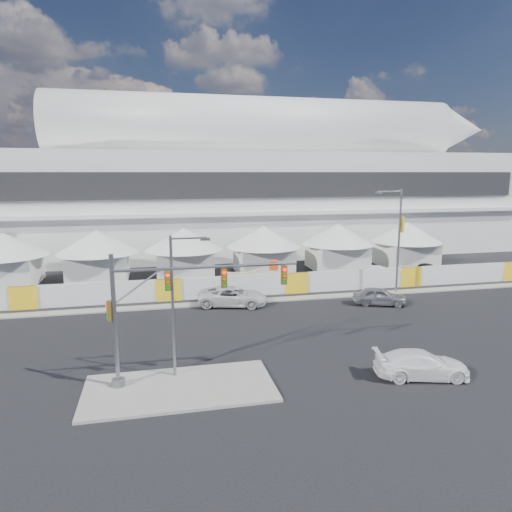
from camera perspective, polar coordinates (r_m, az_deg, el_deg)
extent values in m
plane|color=black|center=(29.14, 2.32, -12.58)|extent=(160.00, 160.00, 0.00)
cube|color=gray|center=(25.57, -9.50, -15.98)|extent=(10.00, 5.00, 0.15)
cube|color=gray|center=(48.26, 21.92, -3.91)|extent=(80.00, 1.20, 0.12)
cube|color=silver|center=(69.67, -0.11, 6.83)|extent=(80.00, 24.00, 14.00)
cube|color=black|center=(57.74, 2.51, 8.86)|extent=(68.00, 0.30, 3.20)
cube|color=silver|center=(57.70, 2.55, 5.37)|extent=(72.00, 0.80, 0.50)
cylinder|color=silver|center=(67.88, 0.26, 15.85)|extent=(57.60, 8.40, 8.40)
cylinder|color=silver|center=(68.31, 1.96, 15.45)|extent=(51.60, 6.80, 6.80)
cylinder|color=silver|center=(68.79, 3.63, 15.05)|extent=(45.60, 5.20, 5.20)
cone|color=silver|center=(81.64, 24.11, 14.21)|extent=(8.00, 7.60, 7.60)
cube|color=silver|center=(53.07, -28.76, -1.60)|extent=(6.00, 6.00, 3.00)
cone|color=silver|center=(52.63, -29.02, 1.27)|extent=(8.40, 8.40, 2.40)
cube|color=silver|center=(51.24, -19.07, -1.27)|extent=(6.00, 6.00, 3.00)
cone|color=silver|center=(50.79, -19.25, 1.72)|extent=(8.40, 8.40, 2.40)
cube|color=silver|center=(50.96, -8.98, -0.88)|extent=(6.00, 6.00, 3.00)
cone|color=silver|center=(50.51, -9.06, 2.13)|extent=(8.40, 8.40, 2.40)
cube|color=silver|center=(52.26, 0.92, -0.47)|extent=(6.00, 6.00, 3.00)
cone|color=silver|center=(51.81, 0.92, 2.47)|extent=(8.40, 8.40, 2.40)
cube|color=silver|center=(55.01, 10.07, -0.08)|extent=(6.00, 6.00, 3.00)
cone|color=silver|center=(54.59, 10.16, 2.71)|extent=(8.40, 8.40, 2.40)
cube|color=silver|center=(59.03, 18.17, 0.27)|extent=(6.00, 6.00, 3.00)
cone|color=silver|center=(58.63, 18.32, 2.87)|extent=(8.40, 8.40, 2.40)
cube|color=silver|center=(43.68, 5.09, -3.36)|extent=(70.00, 0.25, 2.00)
imported|color=#9C9CA0|center=(41.17, 15.16, -4.88)|extent=(3.28, 4.89, 1.55)
imported|color=silver|center=(39.58, -2.93, -5.05)|extent=(4.14, 6.44, 1.65)
imported|color=white|center=(27.92, 19.98, -12.61)|extent=(3.21, 5.56, 1.52)
imported|color=silver|center=(50.70, 15.42, -2.06)|extent=(1.83, 4.60, 1.49)
imported|color=black|center=(55.44, 20.55, -1.42)|extent=(2.97, 4.00, 1.27)
cylinder|color=gray|center=(25.05, -17.24, -7.86)|extent=(0.24, 0.24, 7.16)
cylinder|color=gray|center=(26.28, -16.83, -14.88)|extent=(0.70, 0.70, 0.40)
cylinder|color=gray|center=(24.40, -6.02, -1.39)|extent=(9.82, 0.16, 0.16)
cube|color=#594714|center=(24.40, -10.97, -3.08)|extent=(0.32, 0.22, 1.05)
cube|color=#594714|center=(24.65, -4.01, -2.77)|extent=(0.32, 0.22, 1.05)
cube|color=#594714|center=(25.34, 3.52, -2.40)|extent=(0.32, 0.22, 1.05)
cube|color=#594714|center=(24.90, -17.89, -6.57)|extent=(0.22, 0.32, 1.05)
cylinder|color=slate|center=(25.49, -10.36, -6.32)|extent=(0.16, 0.16, 7.93)
cylinder|color=slate|center=(24.73, -8.40, 2.22)|extent=(1.94, 0.11, 0.11)
cube|color=slate|center=(24.82, -6.37, 2.09)|extent=(0.53, 0.22, 0.13)
cylinder|color=gray|center=(44.86, 17.41, 1.69)|extent=(0.20, 0.20, 9.87)
cylinder|color=gray|center=(43.83, 16.37, 7.75)|extent=(2.41, 0.13, 0.13)
cube|color=gray|center=(43.32, 15.08, 7.65)|extent=(0.66, 0.27, 0.16)
cube|color=yellow|center=(44.79, 17.83, 3.78)|extent=(0.03, 0.66, 1.54)
cube|color=#E54E15|center=(44.13, -3.30, -3.88)|extent=(3.49, 2.46, 0.98)
cube|color=beige|center=(44.01, -1.94, -2.18)|extent=(3.26, 1.49, 0.31)
cube|color=beige|center=(44.29, 0.54, -1.39)|extent=(2.54, 1.18, 1.08)
cube|color=#E54E15|center=(44.49, 2.10, -0.76)|extent=(1.03, 1.03, 0.89)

